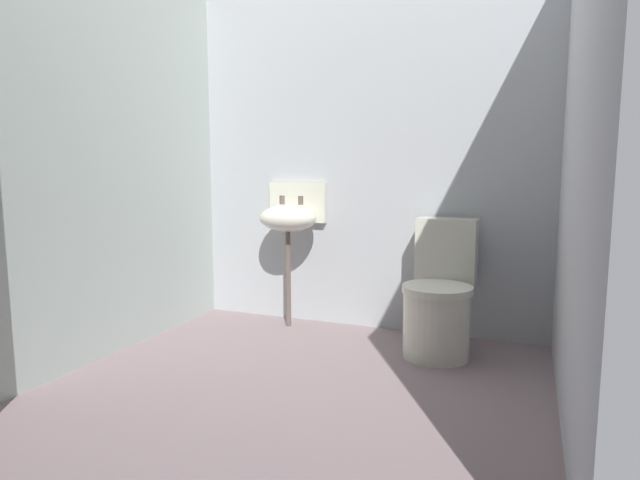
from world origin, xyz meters
TOP-DOWN VIEW (x-y plane):
  - ground_plane at (0.00, 0.00)m, footprint 2.81×2.56m
  - wall_back at (0.00, 1.13)m, footprint 2.81×0.10m
  - wall_left at (-1.25, 0.10)m, footprint 0.10×2.36m
  - wall_right at (1.25, 0.10)m, footprint 0.10×2.36m
  - toilet_near_wall at (0.57, 0.73)m, footprint 0.40×0.59m
  - sink at (-0.48, 0.92)m, footprint 0.42×0.35m

SIDE VIEW (x-z plane):
  - ground_plane at x=0.00m, z-range -0.08..0.00m
  - toilet_near_wall at x=0.57m, z-range -0.07..0.71m
  - sink at x=-0.48m, z-range 0.26..1.25m
  - wall_back at x=0.00m, z-range 0.00..2.32m
  - wall_left at x=-1.25m, z-range 0.00..2.32m
  - wall_right at x=1.25m, z-range 0.00..2.32m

